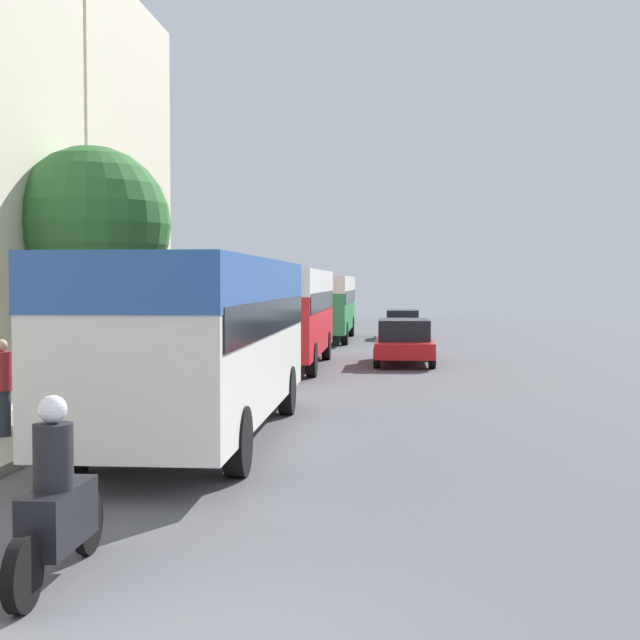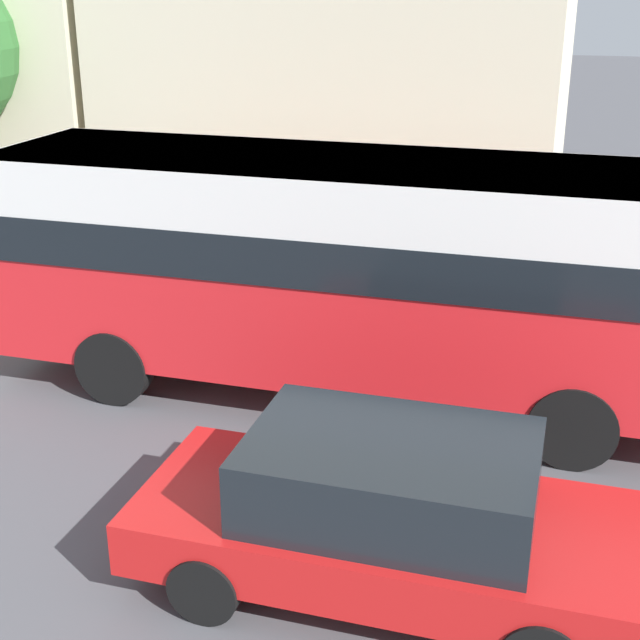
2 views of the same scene
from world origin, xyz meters
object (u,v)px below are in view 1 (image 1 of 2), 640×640
Objects in this scene: pedestrian_near_curb at (2,387)px; pedestrian_walking_away at (248,315)px; car_crossing at (404,341)px; car_far_curb at (402,323)px; bus_third_in_line at (323,299)px; bus_following at (284,304)px; bus_lead at (199,323)px; motorcycle_behind_lead at (57,508)px.

pedestrian_walking_away is (-0.74, 30.31, 0.08)m from pedestrian_near_curb.
car_crossing is 13.62m from car_far_curb.
bus_third_in_line is 5.50× the size of pedestrian_walking_away.
car_far_curb is 2.37× the size of pedestrian_walking_away.
bus_following is 13.22m from bus_third_in_line.
bus_lead is 2.11× the size of car_crossing.
bus_lead reaches higher than bus_following.
bus_third_in_line is at bearing 88.91° from bus_following.
pedestrian_near_curb is 30.32m from pedestrian_walking_away.
motorcycle_behind_lead is (0.14, -33.68, -1.26)m from bus_third_in_line.
car_crossing is at bearing 65.55° from pedestrian_near_curb.
bus_lead is 1.03× the size of bus_following.
bus_lead is at bearing -89.56° from bus_following.
bus_third_in_line reaches higher than motorcycle_behind_lead.
bus_third_in_line reaches higher than pedestrian_walking_away.
pedestrian_walking_away reaches higher than motorcycle_behind_lead.
bus_third_in_line is 4.42× the size of motorcycle_behind_lead.
bus_third_in_line is at bearing -73.13° from car_crossing.
bus_third_in_line is at bearing -38.10° from pedestrian_walking_away.
car_far_curb is (3.70, 1.75, -1.22)m from bus_third_in_line.
bus_following reaches higher than car_crossing.
bus_third_in_line reaches higher than car_far_curb.
bus_third_in_line is 33.70m from motorcycle_behind_lead.
pedestrian_walking_away is at bearing 141.90° from bus_third_in_line.
bus_lead reaches higher than car_far_curb.
pedestrian_near_curb is (-3.34, -27.12, -0.96)m from bus_third_in_line.
bus_third_in_line reaches higher than pedestrian_near_curb.
bus_following reaches higher than motorcycle_behind_lead.
bus_following is 20.51m from motorcycle_behind_lead.
car_crossing is (3.60, -11.87, -1.17)m from bus_third_in_line.
bus_lead is 5.31× the size of pedestrian_walking_away.
pedestrian_walking_away is at bearing 97.59° from bus_lead.
car_far_curb is 7.92m from pedestrian_walking_away.
bus_following is at bearing 77.49° from pedestrian_near_curb.
car_far_curb is at bearing 76.30° from pedestrian_near_curb.
bus_following is 4.26m from car_crossing.
car_crossing is 2.77× the size of pedestrian_near_curb.
pedestrian_walking_away is (-7.67, 15.06, 0.29)m from car_crossing.
car_far_curb is 29.71m from pedestrian_near_curb.
car_crossing is at bearing -63.00° from pedestrian_walking_away.
pedestrian_near_curb is at bearing -97.01° from bus_third_in_line.
car_crossing is at bearing 19.37° from bus_following.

